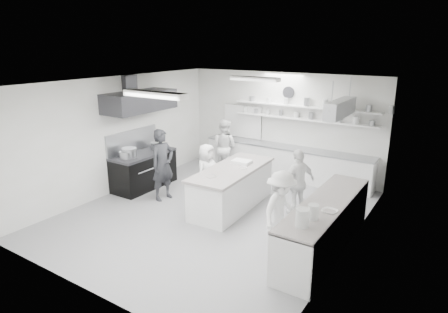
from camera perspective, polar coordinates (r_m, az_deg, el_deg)
The scene contains 27 objects.
floor at distance 9.07m, azimuth -1.38°, elevation -8.43°, with size 6.00×7.00×0.02m, color gray.
ceiling at distance 8.27m, azimuth -1.52°, elevation 10.93°, with size 6.00×7.00×0.02m, color white.
wall_back at distance 11.52m, azimuth 8.46°, elevation 4.71°, with size 6.00×0.04×3.00m, color silver.
wall_front at distance 6.15m, azimuth -20.33°, elevation -6.61°, with size 6.00×0.04×3.00m, color silver.
wall_left at distance 10.49m, azimuth -15.12°, elevation 3.17°, with size 0.04×7.00×3.00m, color silver.
wall_right at distance 7.35m, azimuth 18.25°, elevation -2.65°, with size 0.04×7.00×3.00m, color silver.
stove at distance 10.75m, azimuth -11.70°, elevation -2.10°, with size 0.80×1.80×0.90m, color black.
exhaust_hood at distance 10.32m, azimuth -12.31°, elevation 7.96°, with size 0.85×2.00×0.50m, color #323237.
back_counter at distance 11.40m, azimuth 8.98°, elevation -0.85°, with size 5.00×0.60×0.92m, color white.
shelf_lower at distance 11.09m, azimuth 11.52°, elevation 5.42°, with size 4.20×0.26×0.04m, color white.
shelf_upper at distance 11.03m, azimuth 11.63°, elevation 7.21°, with size 4.20×0.26×0.04m, color white.
pass_through_window at distance 12.10m, azimuth 2.80°, elevation 5.18°, with size 1.30×0.04×1.00m, color black.
wall_clock at distance 11.26m, azimuth 9.51°, elevation 9.29°, with size 0.32×0.32×0.05m, color silver.
right_counter at distance 7.65m, azimuth 14.60°, elevation -9.96°, with size 0.74×3.30×0.94m, color white.
pot_rack at distance 9.68m, azimuth 16.74°, elevation 6.81°, with size 0.30×1.60×0.40m, color #9A9CA2.
light_fixture_front at distance 6.88m, azimuth -10.14°, elevation 9.00°, with size 1.30×0.25×0.10m, color white.
light_fixture_rear at distance 9.81m, azimuth 4.56°, elevation 11.33°, with size 1.30×0.25×0.10m, color white.
prep_island at distance 9.24m, azimuth 1.18°, elevation -4.76°, with size 0.94×2.52×0.93m, color white.
stove_pot at distance 10.25m, azimuth -13.78°, elevation 0.41°, with size 0.39×0.39×0.30m, color #9A9CA2.
cook_stove at distance 9.70m, azimuth -9.02°, elevation -1.22°, with size 0.65×0.43×1.79m, color #242529.
cook_back at distance 11.49m, azimuth 0.01°, elevation 1.41°, with size 0.80×0.63×1.66m, color white.
cook_island_left at distance 9.57m, azimuth -2.56°, elevation -2.37°, with size 0.70×0.46×1.44m, color white.
cook_island_right at distance 8.90m, azimuth 10.83°, elevation -3.77°, with size 0.91×0.38×1.55m, color white.
cook_right at distance 7.42m, azimuth 8.34°, elevation -7.84°, with size 1.00×0.57×1.54m, color white.
bowl_island_a at distance 8.52m, azimuth -1.91°, elevation -3.08°, with size 0.23×0.23×0.06m, color #9A9CA2.
bowl_island_b at distance 9.08m, azimuth 2.77°, elevation -1.82°, with size 0.22×0.22×0.07m, color white.
bowl_right at distance 7.04m, azimuth 15.27°, elevation -7.85°, with size 0.26×0.26×0.06m, color white.
Camera 1 is at (4.66, -6.79, 3.79)m, focal length 31.06 mm.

